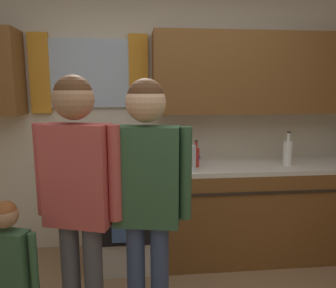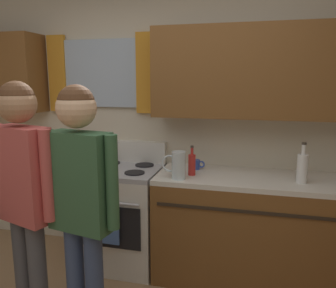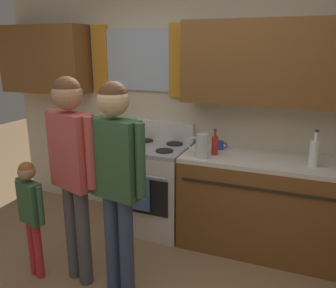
{
  "view_description": "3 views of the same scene",
  "coord_description": "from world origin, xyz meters",
  "px_view_note": "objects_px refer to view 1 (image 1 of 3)",
  "views": [
    {
      "loc": [
        -0.25,
        -1.27,
        1.59
      ],
      "look_at": [
        -0.02,
        1.05,
        1.19
      ],
      "focal_mm": 34.01,
      "sensor_mm": 36.0,
      "label": 1
    },
    {
      "loc": [
        0.74,
        -1.2,
        1.67
      ],
      "look_at": [
        0.22,
        0.9,
        1.26
      ],
      "focal_mm": 36.3,
      "sensor_mm": 36.0,
      "label": 2
    },
    {
      "loc": [
        1.02,
        -1.57,
        1.87
      ],
      "look_at": [
        0.04,
        0.89,
        1.13
      ],
      "focal_mm": 37.39,
      "sensor_mm": 36.0,
      "label": 3
    }
  ],
  "objects_px": {
    "mug_cobalt_blue": "(193,158)",
    "bottle_sauce_red": "(196,157)",
    "small_child": "(10,267)",
    "stove_oven": "(125,212)",
    "adult_holding_child": "(78,186)",
    "adult_in_plaid": "(147,187)",
    "bottle_milk_white": "(288,152)",
    "water_pitcher": "(189,158)"
  },
  "relations": [
    {
      "from": "mug_cobalt_blue",
      "to": "adult_holding_child",
      "type": "xyz_separation_m",
      "value": [
        -0.87,
        -1.16,
        0.11
      ]
    },
    {
      "from": "mug_cobalt_blue",
      "to": "bottle_sauce_red",
      "type": "bearing_deg",
      "value": -92.09
    },
    {
      "from": "adult_holding_child",
      "to": "adult_in_plaid",
      "type": "distance_m",
      "value": 0.39
    },
    {
      "from": "bottle_milk_white",
      "to": "adult_in_plaid",
      "type": "relative_size",
      "value": 0.19
    },
    {
      "from": "bottle_sauce_red",
      "to": "adult_holding_child",
      "type": "relative_size",
      "value": 0.15
    },
    {
      "from": "bottle_milk_white",
      "to": "mug_cobalt_blue",
      "type": "distance_m",
      "value": 0.87
    },
    {
      "from": "bottle_sauce_red",
      "to": "bottle_milk_white",
      "type": "distance_m",
      "value": 0.85
    },
    {
      "from": "bottle_sauce_red",
      "to": "bottle_milk_white",
      "type": "bearing_deg",
      "value": -0.73
    },
    {
      "from": "adult_holding_child",
      "to": "bottle_sauce_red",
      "type": "bearing_deg",
      "value": 48.41
    },
    {
      "from": "adult_holding_child",
      "to": "adult_in_plaid",
      "type": "relative_size",
      "value": 1.01
    },
    {
      "from": "bottle_sauce_red",
      "to": "adult_in_plaid",
      "type": "xyz_separation_m",
      "value": [
        -0.47,
        -0.99,
        0.04
      ]
    },
    {
      "from": "small_child",
      "to": "adult_in_plaid",
      "type": "bearing_deg",
      "value": 6.2
    },
    {
      "from": "bottle_sauce_red",
      "to": "bottle_milk_white",
      "type": "height_order",
      "value": "bottle_milk_white"
    },
    {
      "from": "mug_cobalt_blue",
      "to": "adult_in_plaid",
      "type": "bearing_deg",
      "value": -112.17
    },
    {
      "from": "adult_in_plaid",
      "to": "stove_oven",
      "type": "bearing_deg",
      "value": 99.0
    },
    {
      "from": "small_child",
      "to": "mug_cobalt_blue",
      "type": "bearing_deg",
      "value": 45.59
    },
    {
      "from": "adult_holding_child",
      "to": "small_child",
      "type": "distance_m",
      "value": 0.56
    },
    {
      "from": "stove_oven",
      "to": "small_child",
      "type": "distance_m",
      "value": 1.29
    },
    {
      "from": "stove_oven",
      "to": "small_child",
      "type": "xyz_separation_m",
      "value": [
        -0.59,
        -1.14,
        0.16
      ]
    },
    {
      "from": "bottle_sauce_red",
      "to": "adult_in_plaid",
      "type": "bearing_deg",
      "value": -115.61
    },
    {
      "from": "stove_oven",
      "to": "adult_holding_child",
      "type": "xyz_separation_m",
      "value": [
        -0.22,
        -1.04,
        0.58
      ]
    },
    {
      "from": "mug_cobalt_blue",
      "to": "stove_oven",
      "type": "bearing_deg",
      "value": -169.45
    },
    {
      "from": "stove_oven",
      "to": "bottle_milk_white",
      "type": "xyz_separation_m",
      "value": [
        1.49,
        -0.08,
        0.55
      ]
    },
    {
      "from": "bottle_milk_white",
      "to": "small_child",
      "type": "distance_m",
      "value": 2.36
    },
    {
      "from": "mug_cobalt_blue",
      "to": "adult_in_plaid",
      "type": "height_order",
      "value": "adult_in_plaid"
    },
    {
      "from": "adult_holding_child",
      "to": "adult_in_plaid",
      "type": "height_order",
      "value": "adult_holding_child"
    },
    {
      "from": "bottle_sauce_red",
      "to": "adult_holding_child",
      "type": "height_order",
      "value": "adult_holding_child"
    },
    {
      "from": "bottle_milk_white",
      "to": "mug_cobalt_blue",
      "type": "bearing_deg",
      "value": 166.51
    },
    {
      "from": "stove_oven",
      "to": "adult_holding_child",
      "type": "height_order",
      "value": "adult_holding_child"
    },
    {
      "from": "bottle_sauce_red",
      "to": "mug_cobalt_blue",
      "type": "bearing_deg",
      "value": 87.91
    },
    {
      "from": "mug_cobalt_blue",
      "to": "bottle_milk_white",
      "type": "bearing_deg",
      "value": -13.49
    },
    {
      "from": "stove_oven",
      "to": "adult_holding_child",
      "type": "distance_m",
      "value": 1.21
    },
    {
      "from": "small_child",
      "to": "bottle_milk_white",
      "type": "bearing_deg",
      "value": 27.0
    },
    {
      "from": "small_child",
      "to": "bottle_sauce_red",
      "type": "bearing_deg",
      "value": 41.05
    },
    {
      "from": "bottle_sauce_red",
      "to": "stove_oven",
      "type": "bearing_deg",
      "value": 173.71
    },
    {
      "from": "bottle_milk_white",
      "to": "stove_oven",
      "type": "bearing_deg",
      "value": 176.87
    },
    {
      "from": "stove_oven",
      "to": "adult_in_plaid",
      "type": "height_order",
      "value": "adult_in_plaid"
    },
    {
      "from": "adult_holding_child",
      "to": "small_child",
      "type": "relative_size",
      "value": 1.65
    },
    {
      "from": "bottle_sauce_red",
      "to": "small_child",
      "type": "distance_m",
      "value": 1.67
    },
    {
      "from": "adult_holding_child",
      "to": "small_child",
      "type": "bearing_deg",
      "value": -164.99
    },
    {
      "from": "stove_oven",
      "to": "bottle_sauce_red",
      "type": "height_order",
      "value": "bottle_sauce_red"
    },
    {
      "from": "water_pitcher",
      "to": "adult_holding_child",
      "type": "xyz_separation_m",
      "value": [
        -0.77,
        -0.83,
        0.04
      ]
    }
  ]
}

